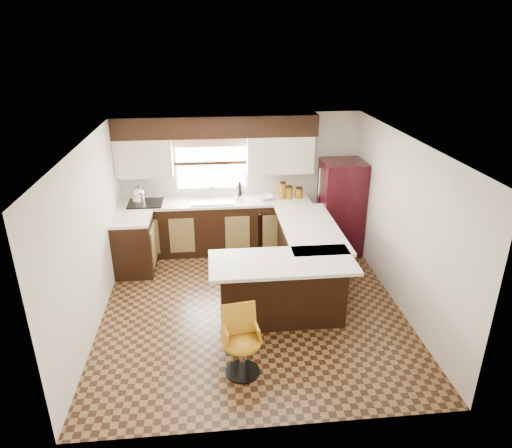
{
  "coord_description": "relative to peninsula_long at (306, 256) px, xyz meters",
  "views": [
    {
      "loc": [
        -0.51,
        -5.59,
        3.67
      ],
      "look_at": [
        0.11,
        0.45,
        1.1
      ],
      "focal_mm": 32.0,
      "sensor_mm": 36.0,
      "label": 1
    }
  ],
  "objects": [
    {
      "name": "upper_cab_right",
      "position": [
        -0.22,
        1.4,
        1.27
      ],
      "size": [
        1.14,
        0.35,
        0.64
      ],
      "primitive_type": "cube",
      "color": "beige",
      "rests_on": "wall_back"
    },
    {
      "name": "wall_left",
      "position": [
        -3.0,
        -0.62,
        0.75
      ],
      "size": [
        0.0,
        4.4,
        4.4
      ],
      "primitive_type": "plane",
      "rotation": [
        1.57,
        0.0,
        1.57
      ],
      "color": "beige",
      "rests_on": "floor"
    },
    {
      "name": "wall_front",
      "position": [
        -0.9,
        -2.83,
        0.75
      ],
      "size": [
        4.4,
        0.0,
        4.4
      ],
      "primitive_type": "plane",
      "rotation": [
        -1.57,
        0.0,
        0.0
      ],
      "color": "beige",
      "rests_on": "floor"
    },
    {
      "name": "canister_large",
      "position": [
        -0.18,
        1.3,
        0.63
      ],
      "size": [
        0.12,
        0.12,
        0.27
      ],
      "primitive_type": "cylinder",
      "color": "#8D5911",
      "rests_on": "counter_back"
    },
    {
      "name": "soffit",
      "position": [
        -1.3,
        1.4,
        1.77
      ],
      "size": [
        3.4,
        0.35,
        0.36
      ],
      "primitive_type": "cube",
      "color": "black",
      "rests_on": "wall_back"
    },
    {
      "name": "sink",
      "position": [
        -1.4,
        1.25,
        0.51
      ],
      "size": [
        0.75,
        0.45,
        0.03
      ],
      "primitive_type": "cube",
      "color": "#B2B2B7",
      "rests_on": "counter_back"
    },
    {
      "name": "peninsula_long",
      "position": [
        0.0,
        0.0,
        0.0
      ],
      "size": [
        0.6,
        1.95,
        0.9
      ],
      "primitive_type": "cube",
      "color": "black",
      "rests_on": "floor"
    },
    {
      "name": "counter_back",
      "position": [
        -1.35,
        1.28,
        0.47
      ],
      "size": [
        3.3,
        0.6,
        0.04
      ],
      "primitive_type": "cube",
      "color": "silver",
      "rests_on": "base_cab_back"
    },
    {
      "name": "valance",
      "position": [
        -1.4,
        1.52,
        1.49
      ],
      "size": [
        1.3,
        0.06,
        0.18
      ],
      "primitive_type": "cube",
      "color": "#D19B93",
      "rests_on": "wall_back"
    },
    {
      "name": "peninsula_return",
      "position": [
        -0.53,
        -0.97,
        0.0
      ],
      "size": [
        1.65,
        0.6,
        0.9
      ],
      "primitive_type": "cube",
      "color": "black",
      "rests_on": "floor"
    },
    {
      "name": "cooktop",
      "position": [
        -2.55,
        1.25,
        0.51
      ],
      "size": [
        0.58,
        0.5,
        0.02
      ],
      "primitive_type": "cube",
      "color": "black",
      "rests_on": "counter_back"
    },
    {
      "name": "canister_med",
      "position": [
        -0.06,
        1.3,
        0.59
      ],
      "size": [
        0.14,
        0.14,
        0.2
      ],
      "primitive_type": "cylinder",
      "color": "#8D5911",
      "rests_on": "counter_back"
    },
    {
      "name": "base_cab_left",
      "position": [
        -2.7,
        0.62,
        0.0
      ],
      "size": [
        0.6,
        0.7,
        0.9
      ],
      "primitive_type": "cube",
      "color": "black",
      "rests_on": "floor"
    },
    {
      "name": "bar_chair",
      "position": [
        -1.14,
        -2.01,
        -0.04
      ],
      "size": [
        0.5,
        0.5,
        0.82
      ],
      "primitive_type": null,
      "rotation": [
        0.0,
        0.0,
        0.15
      ],
      "color": "#B57916",
      "rests_on": "floor"
    },
    {
      "name": "counter_pen_return",
      "position": [
        -0.55,
        -1.06,
        0.47
      ],
      "size": [
        1.89,
        0.84,
        0.04
      ],
      "primitive_type": "cube",
      "color": "silver",
      "rests_on": "peninsula_return"
    },
    {
      "name": "refrigerator",
      "position": [
        0.83,
        1.06,
        0.38
      ],
      "size": [
        0.71,
        0.68,
        1.65
      ],
      "primitive_type": "cube",
      "color": "black",
      "rests_on": "floor"
    },
    {
      "name": "kettle",
      "position": [
        -2.65,
        1.26,
        0.67
      ],
      "size": [
        0.22,
        0.22,
        0.3
      ],
      "primitive_type": null,
      "color": "silver",
      "rests_on": "cooktop"
    },
    {
      "name": "ceiling",
      "position": [
        -0.9,
        -0.62,
        1.95
      ],
      "size": [
        4.4,
        4.4,
        0.0
      ],
      "primitive_type": "plane",
      "rotation": [
        3.14,
        0.0,
        0.0
      ],
      "color": "silver",
      "rests_on": "wall_back"
    },
    {
      "name": "canister_small",
      "position": [
        0.12,
        1.3,
        0.58
      ],
      "size": [
        0.13,
        0.13,
        0.17
      ],
      "primitive_type": "cylinder",
      "color": "#8D5911",
      "rests_on": "counter_back"
    },
    {
      "name": "wall_back",
      "position": [
        -0.9,
        1.58,
        0.75
      ],
      "size": [
        4.4,
        0.0,
        4.4
      ],
      "primitive_type": "plane",
      "rotation": [
        1.57,
        0.0,
        0.0
      ],
      "color": "beige",
      "rests_on": "floor"
    },
    {
      "name": "wall_right",
      "position": [
        1.2,
        -0.62,
        0.75
      ],
      "size": [
        0.0,
        4.4,
        4.4
      ],
      "primitive_type": "plane",
      "rotation": [
        1.57,
        0.0,
        -1.57
      ],
      "color": "beige",
      "rests_on": "floor"
    },
    {
      "name": "window_pane",
      "position": [
        -1.4,
        1.56,
        1.1
      ],
      "size": [
        1.2,
        0.02,
        0.9
      ],
      "primitive_type": "cube",
      "color": "white",
      "rests_on": "wall_back"
    },
    {
      "name": "dishwasher",
      "position": [
        -0.35,
        0.99,
        -0.02
      ],
      "size": [
        0.58,
        0.03,
        0.78
      ],
      "primitive_type": "cube",
      "color": "black",
      "rests_on": "floor"
    },
    {
      "name": "mixing_bowl",
      "position": [
        -0.48,
        1.28,
        0.53
      ],
      "size": [
        0.34,
        0.34,
        0.06
      ],
      "primitive_type": "imported",
      "rotation": [
        0.0,
        0.0,
        0.39
      ],
      "color": "white",
      "rests_on": "counter_back"
    },
    {
      "name": "counter_pen_long",
      "position": [
        0.05,
        0.0,
        0.47
      ],
      "size": [
        0.84,
        1.95,
        0.04
      ],
      "primitive_type": "cube",
      "color": "silver",
      "rests_on": "peninsula_long"
    },
    {
      "name": "upper_cab_left",
      "position": [
        -2.52,
        1.4,
        1.27
      ],
      "size": [
        0.94,
        0.35,
        0.64
      ],
      "primitive_type": "cube",
      "color": "beige",
      "rests_on": "wall_back"
    },
    {
      "name": "base_cab_back",
      "position": [
        -1.35,
        1.28,
        0.0
      ],
      "size": [
        3.3,
        0.6,
        0.9
      ],
      "primitive_type": "cube",
      "color": "black",
      "rests_on": "floor"
    },
    {
      "name": "counter_left",
      "position": [
        -2.7,
        0.62,
        0.47
      ],
      "size": [
        0.6,
        0.7,
        0.04
      ],
      "primitive_type": "cube",
      "color": "silver",
      "rests_on": "base_cab_left"
    },
    {
      "name": "percolator",
      "position": [
        -0.93,
        1.28,
        0.64
      ],
      "size": [
        0.15,
        0.15,
        0.3
      ],
      "primitive_type": "cylinder",
      "color": "silver",
      "rests_on": "counter_back"
    },
    {
      "name": "floor",
      "position": [
        -0.9,
        -0.62,
        -0.45
      ],
      "size": [
        4.4,
        4.4,
        0.0
      ],
      "primitive_type": "plane",
      "color": "#49301A",
      "rests_on": "ground"
    }
  ]
}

